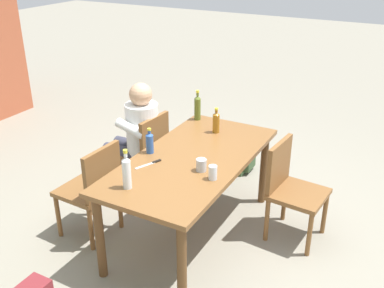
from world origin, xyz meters
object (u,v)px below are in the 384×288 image
(chair_far_left, at_px, (94,186))
(cup_glass, at_px, (213,173))
(chair_near_right, at_px, (290,186))
(bottle_clear, at_px, (127,172))
(bottle_amber, at_px, (216,122))
(chair_far_right, at_px, (146,151))
(table_knife, at_px, (150,164))
(bottle_blue, at_px, (150,142))
(backpack_by_near_side, at_px, (242,154))
(bottle_olive, at_px, (197,107))
(dining_table, at_px, (192,167))
(person_in_white_shirt, at_px, (136,133))
(cup_steel, at_px, (201,165))

(chair_far_left, relative_size, cup_glass, 7.82)
(chair_near_right, relative_size, bottle_clear, 2.85)
(chair_far_left, xyz_separation_m, bottle_amber, (0.97, -0.68, 0.38))
(chair_far_left, distance_m, bottle_amber, 1.24)
(chair_far_left, bearing_deg, chair_far_right, 0.01)
(table_knife, bearing_deg, bottle_blue, 33.54)
(bottle_clear, height_order, backpack_by_near_side, bottle_clear)
(chair_far_left, height_order, bottle_amber, bottle_amber)
(chair_far_left, distance_m, bottle_olive, 1.30)
(chair_far_left, height_order, bottle_clear, bottle_clear)
(bottle_amber, xyz_separation_m, cup_glass, (-0.81, -0.36, -0.05))
(bottle_blue, xyz_separation_m, cup_glass, (-0.16, -0.66, -0.04))
(chair_far_left, distance_m, cup_glass, 1.11)
(table_knife, bearing_deg, dining_table, -41.20)
(backpack_by_near_side, bearing_deg, bottle_amber, -178.10)
(dining_table, bearing_deg, bottle_olive, 24.70)
(chair_far_left, bearing_deg, chair_near_right, -61.19)
(chair_near_right, xyz_separation_m, table_knife, (-0.68, 0.97, 0.28))
(cup_glass, xyz_separation_m, backpack_by_near_side, (1.58, 0.39, -0.62))
(bottle_blue, height_order, cup_glass, bottle_blue)
(bottle_amber, height_order, backpack_by_near_side, bottle_amber)
(cup_glass, distance_m, table_knife, 0.55)
(dining_table, bearing_deg, chair_far_right, 61.87)
(person_in_white_shirt, xyz_separation_m, table_knife, (-0.67, -0.61, 0.11))
(chair_near_right, bearing_deg, person_in_white_shirt, 90.27)
(bottle_amber, height_order, bottle_clear, bottle_clear)
(dining_table, distance_m, bottle_blue, 0.41)
(bottle_blue, bearing_deg, chair_far_left, 128.93)
(dining_table, height_order, chair_near_right, chair_near_right)
(bottle_blue, height_order, table_knife, bottle_blue)
(bottle_blue, bearing_deg, table_knife, -146.46)
(cup_steel, xyz_separation_m, table_knife, (-0.10, 0.41, -0.04))
(cup_steel, bearing_deg, table_knife, 103.31)
(table_knife, bearing_deg, person_in_white_shirt, 42.40)
(cup_steel, bearing_deg, chair_near_right, -44.17)
(bottle_clear, xyz_separation_m, backpack_by_near_side, (1.99, -0.10, -0.69))
(chair_far_left, bearing_deg, bottle_amber, -35.31)
(bottle_blue, xyz_separation_m, table_knife, (-0.18, -0.12, -0.09))
(chair_far_left, relative_size, person_in_white_shirt, 0.74)
(bottle_blue, distance_m, backpack_by_near_side, 1.59)
(chair_near_right, xyz_separation_m, backpack_by_near_side, (0.92, 0.81, -0.28))
(chair_far_right, relative_size, cup_glass, 7.82)
(chair_far_right, bearing_deg, backpack_by_near_side, -35.19)
(chair_far_left, xyz_separation_m, backpack_by_near_side, (1.73, -0.66, -0.28))
(bottle_olive, relative_size, backpack_by_near_side, 0.71)
(bottle_amber, bearing_deg, chair_far_left, 144.69)
(dining_table, xyz_separation_m, cup_steel, (-0.17, -0.17, 0.14))
(chair_near_right, relative_size, cup_steel, 8.86)
(bottle_clear, distance_m, cup_glass, 0.64)
(bottle_amber, bearing_deg, cup_glass, -155.94)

